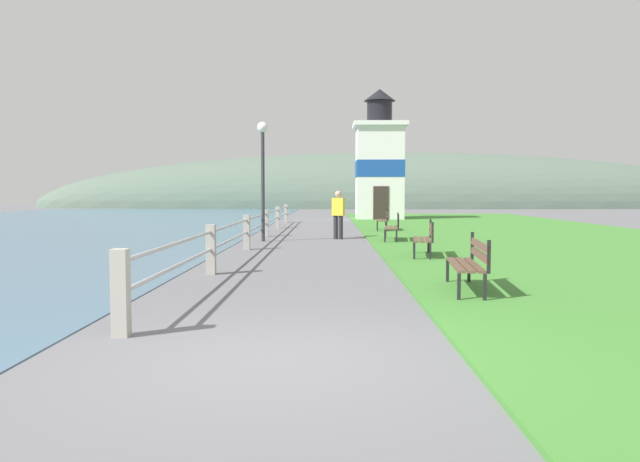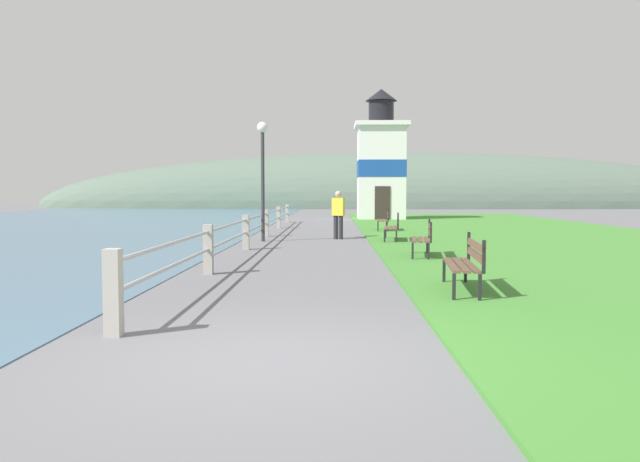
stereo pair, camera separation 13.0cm
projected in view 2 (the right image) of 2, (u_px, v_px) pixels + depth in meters
name	position (u px, v px, depth m)	size (l,w,h in m)	color
ground_plane	(261.00, 361.00, 6.03)	(160.00, 160.00, 0.00)	slate
grass_verge	(534.00, 237.00, 22.23)	(12.00, 49.20, 0.06)	#428433
seawall_railing	(257.00, 224.00, 20.44)	(0.18, 27.06, 1.00)	#A8A399
park_bench_near	(466.00, 261.00, 9.97)	(0.66, 1.95, 0.94)	brown
park_bench_midway	(424.00, 237.00, 15.39)	(0.68, 1.71, 0.94)	brown
park_bench_far	(394.00, 226.00, 20.57)	(0.66, 1.93, 0.94)	brown
park_bench_by_lighthouse	(385.00, 219.00, 26.01)	(0.59, 1.72, 0.94)	brown
lighthouse	(381.00, 164.00, 37.48)	(3.17, 3.17, 7.82)	white
person_strolling	(338.00, 213.00, 21.77)	(0.46, 0.35, 1.69)	#28282D
lamp_post	(263.00, 159.00, 20.64)	(0.36, 0.36, 3.96)	#333338
distant_hillside	(399.00, 207.00, 68.53)	(80.00, 16.00, 12.00)	#566B5B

